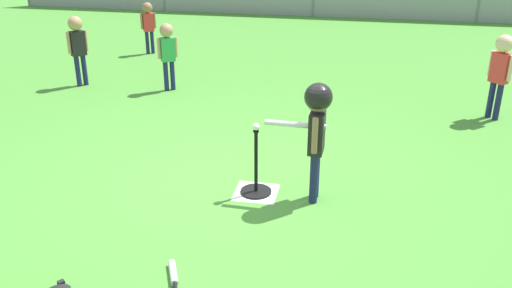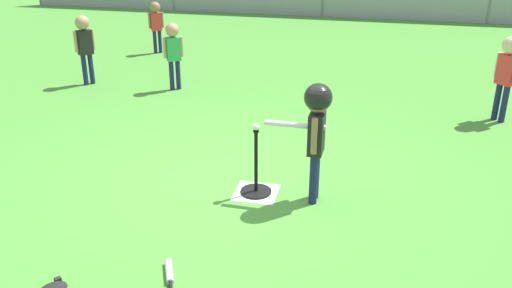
# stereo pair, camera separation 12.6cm
# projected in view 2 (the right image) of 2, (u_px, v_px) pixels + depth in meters

# --- Properties ---
(ground_plane) EXTENTS (60.00, 60.00, 0.00)m
(ground_plane) POSITION_uv_depth(u_px,v_px,m) (227.00, 183.00, 5.97)
(ground_plane) COLOR #478C33
(home_plate) EXTENTS (0.44, 0.44, 0.01)m
(home_plate) POSITION_uv_depth(u_px,v_px,m) (256.00, 192.00, 5.77)
(home_plate) COLOR white
(home_plate) RESTS_ON ground_plane
(batting_tee) EXTENTS (0.32, 0.32, 0.70)m
(batting_tee) POSITION_uv_depth(u_px,v_px,m) (256.00, 183.00, 5.73)
(batting_tee) COLOR black
(batting_tee) RESTS_ON ground_plane
(baseball_on_tee) EXTENTS (0.07, 0.07, 0.07)m
(baseball_on_tee) POSITION_uv_depth(u_px,v_px,m) (256.00, 127.00, 5.48)
(baseball_on_tee) COLOR white
(baseball_on_tee) RESTS_ON batting_tee
(batter_child) EXTENTS (0.64, 0.35, 1.22)m
(batter_child) POSITION_uv_depth(u_px,v_px,m) (316.00, 119.00, 5.28)
(batter_child) COLOR #191E4C
(batter_child) RESTS_ON ground_plane
(fielder_near_right) EXTENTS (0.26, 0.26, 1.16)m
(fielder_near_right) POSITION_uv_depth(u_px,v_px,m) (507.00, 67.00, 7.34)
(fielder_near_right) COLOR #191E4C
(fielder_near_right) RESTS_ON ground_plane
(fielder_deep_left) EXTENTS (0.25, 0.26, 1.12)m
(fielder_deep_left) POSITION_uv_depth(u_px,v_px,m) (84.00, 41.00, 8.85)
(fielder_deep_left) COLOR #191E4C
(fielder_deep_left) RESTS_ON ground_plane
(fielder_near_left) EXTENTS (0.26, 0.20, 0.99)m
(fielder_near_left) POSITION_uv_depth(u_px,v_px,m) (156.00, 20.00, 10.72)
(fielder_near_left) COLOR #191E4C
(fielder_near_left) RESTS_ON ground_plane
(fielder_deep_center) EXTENTS (0.27, 0.22, 1.05)m
(fielder_deep_center) POSITION_uv_depth(u_px,v_px,m) (173.00, 47.00, 8.62)
(fielder_deep_center) COLOR #191E4C
(fielder_deep_center) RESTS_ON ground_plane
(spare_bat_silver) EXTENTS (0.29, 0.56, 0.06)m
(spare_bat_silver) POSITION_uv_depth(u_px,v_px,m) (170.00, 276.00, 4.45)
(spare_bat_silver) COLOR silver
(spare_bat_silver) RESTS_ON ground_plane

